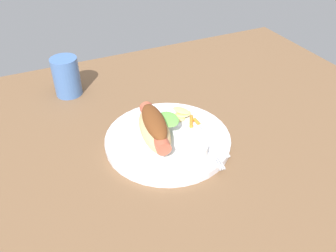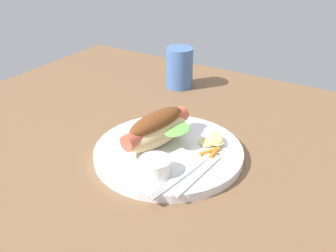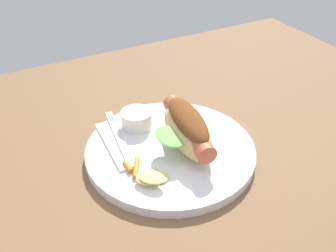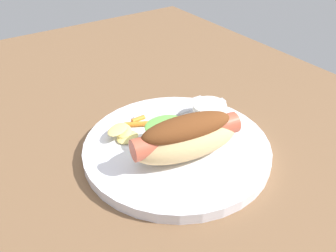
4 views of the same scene
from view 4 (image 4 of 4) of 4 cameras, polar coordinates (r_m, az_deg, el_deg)
name	(u,v)px [view 4 (image 4 of 4)]	position (r cm, az deg, el deg)	size (l,w,h in cm)	color
ground_plane	(154,155)	(53.93, -2.21, -4.60)	(120.00, 90.00, 1.80)	brown
plate	(177,148)	(52.43, 1.40, -3.52)	(27.29, 27.29, 1.60)	white
hot_dog	(186,137)	(48.03, 2.95, -1.72)	(10.11, 16.08, 6.20)	#DBB77A
sauce_ramekin	(208,111)	(56.87, 6.47, 2.36)	(5.32, 5.32, 2.87)	white
fork	(182,111)	(58.84, 2.25, 2.36)	(3.42, 16.03, 0.40)	silver
knife	(170,108)	(59.71, 0.37, 2.89)	(13.34, 1.40, 0.36)	silver
chips_pile	(122,132)	(53.36, -7.38, -1.00)	(5.63, 5.57, 1.77)	#E3CF78
carrot_garnish	(138,122)	(55.89, -4.88, 0.59)	(2.80, 4.04, 0.87)	orange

